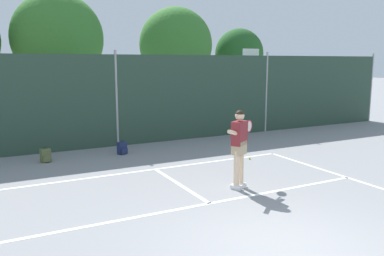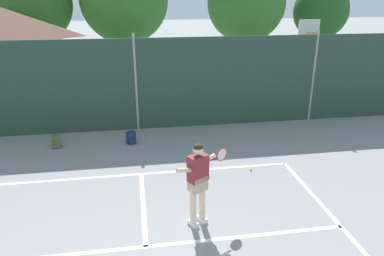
# 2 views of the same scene
# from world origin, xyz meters

# --- Properties ---
(chainlink_fence) EXTENTS (26.09, 0.09, 3.35)m
(chainlink_fence) POSITION_xyz_m (-0.00, 9.00, 1.60)
(chainlink_fence) COLOR #284233
(chainlink_fence) RESTS_ON ground
(basketball_hoop) EXTENTS (0.90, 0.67, 3.55)m
(basketball_hoop) POSITION_xyz_m (7.15, 11.10, 2.31)
(basketball_hoop) COLOR #9E9EA3
(basketball_hoop) RESTS_ON ground
(treeline_backdrop) EXTENTS (26.64, 4.40, 6.64)m
(treeline_backdrop) POSITION_xyz_m (0.14, 18.37, 3.88)
(treeline_backdrop) COLOR brown
(treeline_backdrop) RESTS_ON ground
(tennis_player) EXTENTS (1.23, 0.85, 1.85)m
(tennis_player) POSITION_xyz_m (1.14, 3.07, 1.11)
(tennis_player) COLOR silver
(tennis_player) RESTS_ON ground
(tennis_ball) EXTENTS (0.07, 0.07, 0.07)m
(tennis_ball) POSITION_xyz_m (3.00, 5.24, 0.03)
(tennis_ball) COLOR #CCE033
(tennis_ball) RESTS_ON ground
(backpack_olive) EXTENTS (0.31, 0.29, 0.46)m
(backpack_olive) POSITION_xyz_m (-2.59, 7.74, 0.19)
(backpack_olive) COLOR #566038
(backpack_olive) RESTS_ON ground
(backpack_navy) EXTENTS (0.33, 0.31, 0.46)m
(backpack_navy) POSITION_xyz_m (-0.26, 7.68, 0.19)
(backpack_navy) COLOR navy
(backpack_navy) RESTS_ON ground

